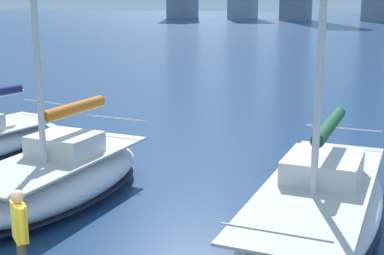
# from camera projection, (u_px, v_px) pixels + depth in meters

# --- Properties ---
(sailboat_forest) EXTENTS (3.56, 9.15, 11.67)m
(sailboat_forest) POSITION_uv_depth(u_px,v_px,m) (318.00, 201.00, 12.68)
(sailboat_forest) COLOR silver
(sailboat_forest) RESTS_ON ground
(sailboat_orange) EXTENTS (3.16, 6.80, 12.38)m
(sailboat_orange) POSITION_uv_depth(u_px,v_px,m) (58.00, 175.00, 14.30)
(sailboat_orange) COLOR white
(sailboat_orange) RESTS_ON ground
(person_yellow_shirt) EXTENTS (0.52, 0.40, 1.66)m
(person_yellow_shirt) POSITION_uv_depth(u_px,v_px,m) (20.00, 228.00, 8.81)
(person_yellow_shirt) COLOR #4C473D
(person_yellow_shirt) RESTS_ON dock_pier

